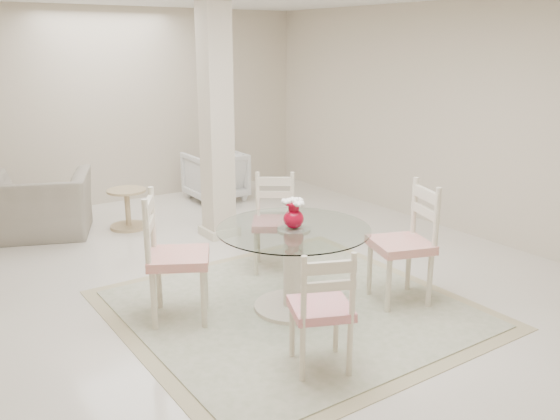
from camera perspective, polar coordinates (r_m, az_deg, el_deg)
ground at (r=5.85m, az=-4.01°, el=-6.59°), size 7.00×7.00×0.00m
room_shell at (r=5.41m, az=-4.40°, el=11.87°), size 6.02×7.02×2.71m
column at (r=6.84m, az=-6.16°, el=8.41°), size 0.30×0.30×2.70m
area_rug at (r=5.19m, az=1.26°, el=-9.49°), size 2.83×2.83×0.02m
dining_table at (r=5.04m, az=1.29°, el=-5.69°), size 1.28×1.28×0.74m
red_vase at (r=4.88m, az=1.33°, el=-0.32°), size 0.20×0.19×0.26m
dining_chair_east at (r=5.26m, az=12.33°, el=-2.30°), size 0.60×0.60×1.19m
dining_chair_north at (r=5.93m, az=-0.52°, el=-0.44°), size 0.60×0.60×1.07m
dining_chair_west at (r=4.87m, az=-10.67°, el=-3.57°), size 0.65×0.65×1.20m
dining_chair_south at (r=4.07m, az=4.19°, el=-8.82°), size 0.53×0.53×1.01m
recliner_taupe at (r=7.53m, az=-22.17°, el=0.42°), size 1.44×1.36×0.75m
armchair_white at (r=8.67m, az=-6.24°, el=3.30°), size 0.77×0.79×0.71m
side_table at (r=7.54m, az=-14.44°, el=-0.03°), size 0.47×0.47×0.49m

